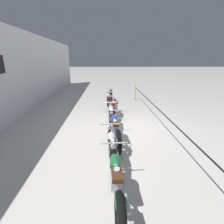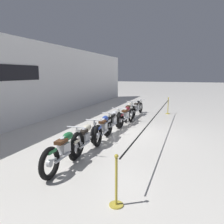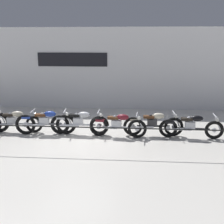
% 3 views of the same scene
% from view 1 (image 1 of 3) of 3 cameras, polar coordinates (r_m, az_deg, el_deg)
% --- Properties ---
extents(ground_plane, '(120.00, 120.00, 0.00)m').
position_cam_1_polar(ground_plane, '(7.47, 4.65, -5.00)').
color(ground_plane, silver).
extents(motorcycle_green_0, '(2.29, 0.62, 0.98)m').
position_cam_1_polar(motorcycle_green_0, '(3.67, 1.38, -21.72)').
color(motorcycle_green_0, black).
rests_on(motorcycle_green_0, ground).
extents(motorcycle_cream_1, '(2.29, 0.62, 0.91)m').
position_cam_1_polar(motorcycle_cream_1, '(4.78, 0.08, -12.16)').
color(motorcycle_cream_1, black).
rests_on(motorcycle_cream_1, ground).
extents(motorcycle_blue_2, '(2.34, 0.62, 0.97)m').
position_cam_1_polar(motorcycle_blue_2, '(5.97, 0.82, -5.72)').
color(motorcycle_blue_2, black).
rests_on(motorcycle_blue_2, ground).
extents(motorcycle_silver_3, '(2.28, 0.62, 0.95)m').
position_cam_1_polar(motorcycle_silver_3, '(7.19, -0.25, -1.85)').
color(motorcycle_silver_3, black).
rests_on(motorcycle_silver_3, ground).
extents(motorcycle_maroon_4, '(2.17, 0.62, 0.93)m').
position_cam_1_polar(motorcycle_maroon_4, '(8.61, 0.56, 1.33)').
color(motorcycle_maroon_4, black).
rests_on(motorcycle_maroon_4, ground).
extents(motorcycle_cream_5, '(2.28, 0.62, 0.94)m').
position_cam_1_polar(motorcycle_cream_5, '(9.90, -1.09, 3.41)').
color(motorcycle_cream_5, black).
rests_on(motorcycle_cream_5, ground).
extents(motorcycle_black_6, '(2.36, 0.62, 0.92)m').
position_cam_1_polar(motorcycle_black_6, '(11.25, -0.38, 4.98)').
color(motorcycle_black_6, black).
rests_on(motorcycle_black_6, ground).
extents(stanchion_far_left, '(10.37, 0.28, 1.05)m').
position_cam_1_polar(stanchion_far_left, '(6.15, 17.74, -3.30)').
color(stanchion_far_left, gold).
rests_on(stanchion_far_left, ground).
extents(stanchion_mid_left, '(0.28, 0.28, 1.05)m').
position_cam_1_polar(stanchion_mid_left, '(12.48, 7.58, 5.57)').
color(stanchion_mid_left, gold).
rests_on(stanchion_mid_left, ground).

